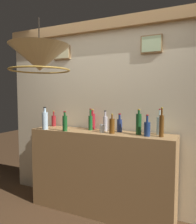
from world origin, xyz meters
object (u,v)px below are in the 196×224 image
at_px(liquor_bottle_gin, 90,122).
at_px(pendant_lamp, 40,59).
at_px(liquor_bottle_amaro, 147,128).
at_px(liquor_bottle_scotch, 120,125).
at_px(liquor_bottle_sherry, 161,125).
at_px(liquor_bottle_vermouth, 139,124).
at_px(liquor_bottle_rum, 92,121).
at_px(liquor_bottle_brandy, 159,125).
at_px(liquor_bottle_mezcal, 105,123).
at_px(liquor_bottle_vodka, 112,126).
at_px(liquor_bottle_port, 54,120).
at_px(liquor_bottle_tequila, 65,123).
at_px(glass_tumbler_rocks, 102,128).
at_px(liquor_bottle_rye, 45,120).

relative_size(liquor_bottle_gin, pendant_lamp, 0.49).
bearing_deg(liquor_bottle_amaro, liquor_bottle_scotch, 158.78).
xyz_separation_m(liquor_bottle_gin, liquor_bottle_sherry, (0.92, -0.08, 0.02)).
bearing_deg(pendant_lamp, liquor_bottle_vermouth, 48.02).
bearing_deg(liquor_bottle_gin, liquor_bottle_rum, 101.29).
bearing_deg(liquor_bottle_brandy, liquor_bottle_amaro, -122.77).
bearing_deg(pendant_lamp, liquor_bottle_scotch, 62.05).
distance_m(liquor_bottle_vermouth, liquor_bottle_amaro, 0.14).
xyz_separation_m(liquor_bottle_mezcal, liquor_bottle_vodka, (0.14, -0.13, -0.01)).
xyz_separation_m(liquor_bottle_scotch, pendant_lamp, (-0.48, -0.90, 0.71)).
height_order(liquor_bottle_gin, liquor_bottle_sherry, liquor_bottle_sherry).
bearing_deg(liquor_bottle_rum, liquor_bottle_brandy, -3.18).
bearing_deg(liquor_bottle_sherry, liquor_bottle_brandy, 109.35).
relative_size(liquor_bottle_scotch, liquor_bottle_rum, 0.86).
xyz_separation_m(liquor_bottle_port, liquor_bottle_scotch, (1.04, -0.06, 0.01)).
relative_size(liquor_bottle_tequila, glass_tumbler_rocks, 2.58).
bearing_deg(liquor_bottle_tequila, liquor_bottle_vermouth, 10.18).
bearing_deg(liquor_bottle_vodka, liquor_bottle_rum, 149.75).
distance_m(liquor_bottle_brandy, glass_tumbler_rocks, 0.68).
distance_m(liquor_bottle_amaro, pendant_lamp, 1.35).
bearing_deg(liquor_bottle_port, liquor_bottle_vermouth, -5.83).
xyz_separation_m(liquor_bottle_scotch, liquor_bottle_tequila, (-0.65, -0.24, 0.02)).
xyz_separation_m(liquor_bottle_tequila, pendant_lamp, (0.17, -0.66, 0.70)).
distance_m(liquor_bottle_mezcal, glass_tumbler_rocks, 0.11).
xyz_separation_m(liquor_bottle_vermouth, liquor_bottle_tequila, (-0.91, -0.16, -0.02)).
relative_size(liquor_bottle_vermouth, liquor_bottle_brandy, 0.99).
relative_size(liquor_bottle_port, pendant_lamp, 0.40).
relative_size(glass_tumbler_rocks, pendant_lamp, 0.17).
relative_size(liquor_bottle_vermouth, liquor_bottle_amaro, 1.22).
bearing_deg(liquor_bottle_brandy, liquor_bottle_scotch, -178.13).
height_order(liquor_bottle_rum, glass_tumbler_rocks, liquor_bottle_rum).
relative_size(liquor_bottle_rye, liquor_bottle_rum, 1.11).
relative_size(liquor_bottle_brandy, glass_tumbler_rocks, 3.06).
distance_m(liquor_bottle_brandy, liquor_bottle_gin, 0.88).
bearing_deg(liquor_bottle_rye, liquor_bottle_amaro, 4.02).
distance_m(liquor_bottle_brandy, liquor_bottle_tequila, 1.16).
height_order(liquor_bottle_mezcal, liquor_bottle_vodka, liquor_bottle_mezcal).
distance_m(liquor_bottle_scotch, pendant_lamp, 1.25).
relative_size(liquor_bottle_vermouth, glass_tumbler_rocks, 3.03).
distance_m(liquor_bottle_vermouth, liquor_bottle_port, 1.31).
distance_m(liquor_bottle_mezcal, liquor_bottle_brandy, 0.67).
bearing_deg(liquor_bottle_gin, liquor_bottle_mezcal, 1.72).
bearing_deg(liquor_bottle_mezcal, glass_tumbler_rocks, -88.76).
height_order(liquor_bottle_brandy, liquor_bottle_sherry, liquor_bottle_sherry).
bearing_deg(pendant_lamp, liquor_bottle_tequila, 104.36).
distance_m(liquor_bottle_scotch, liquor_bottle_amaro, 0.40).
bearing_deg(liquor_bottle_vodka, liquor_bottle_vermouth, 13.38).
distance_m(liquor_bottle_port, liquor_bottle_rum, 0.63).
height_order(liquor_bottle_brandy, pendant_lamp, pendant_lamp).
distance_m(liquor_bottle_vermouth, liquor_bottle_brandy, 0.24).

